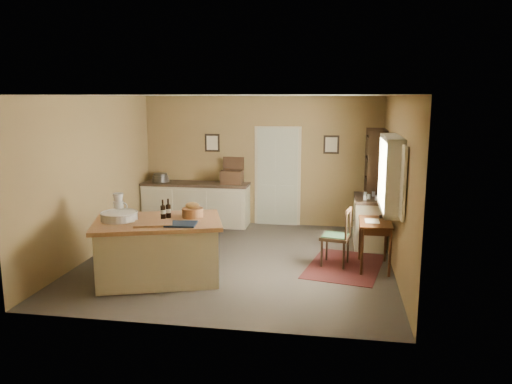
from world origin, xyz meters
TOP-DOWN VIEW (x-y plane):
  - ground at (0.00, 0.00)m, footprint 5.00×5.00m
  - wall_back at (0.00, 2.50)m, footprint 5.00×0.10m
  - wall_front at (0.00, -2.50)m, footprint 5.00×0.10m
  - wall_left at (-2.50, 0.00)m, footprint 0.10×5.00m
  - wall_right at (2.50, 0.00)m, footprint 0.10×5.00m
  - ceiling at (0.00, 0.00)m, footprint 5.00×5.00m
  - door at (0.35, 2.47)m, footprint 0.97×0.06m
  - framed_prints at (0.20, 2.48)m, footprint 2.82×0.02m
  - window at (2.42, -0.20)m, footprint 0.25×1.99m
  - work_island at (-0.99, -1.07)m, footprint 2.09×1.69m
  - sideboard at (-1.34, 2.20)m, footprint 2.26×0.64m
  - rug at (1.75, -0.03)m, footprint 1.39×1.79m
  - writing_desk at (2.20, -0.03)m, footprint 0.49×0.80m
  - desk_chair at (1.59, 0.01)m, footprint 0.51×0.51m
  - right_cabinet at (2.20, 1.23)m, footprint 0.57×1.02m
  - shelving_unit at (2.35, 2.00)m, footprint 0.35×0.93m

SIDE VIEW (x-z plane):
  - ground at x=0.00m, z-range 0.00..0.00m
  - rug at x=1.75m, z-range 0.00..0.01m
  - right_cabinet at x=2.20m, z-range -0.04..0.95m
  - desk_chair at x=1.59m, z-range 0.00..0.93m
  - sideboard at x=-1.34m, z-range -0.11..1.07m
  - work_island at x=-0.99m, z-range -0.12..1.08m
  - writing_desk at x=2.20m, z-range 0.25..1.07m
  - shelving_unit at x=2.35m, z-range 0.00..2.07m
  - door at x=0.35m, z-range 0.00..2.11m
  - wall_back at x=0.00m, z-range 0.00..2.70m
  - wall_front at x=0.00m, z-range 0.00..2.70m
  - wall_left at x=-2.50m, z-range 0.00..2.70m
  - wall_right at x=2.50m, z-range 0.00..2.70m
  - window at x=2.42m, z-range 0.99..2.11m
  - framed_prints at x=0.20m, z-range 1.53..1.91m
  - ceiling at x=0.00m, z-range 2.70..2.70m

